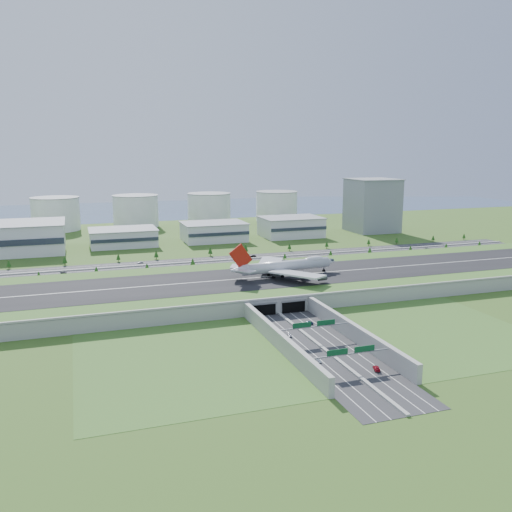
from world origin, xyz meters
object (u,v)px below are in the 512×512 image
object	(u,v)px
car_3	(376,368)
car_5	(253,256)
car_2	(310,322)
car_1	(318,360)
office_tower	(372,206)
fuel_tank_a	(56,214)
car_4	(63,272)
car_7	(140,262)
car_0	(290,335)
boeing_747	(285,266)
car_6	(427,248)

from	to	relation	value
car_3	car_5	size ratio (longest dim) A/B	1.13
car_2	car_3	bearing A→B (deg)	91.20
car_1	car_5	bearing A→B (deg)	67.42
car_5	car_1	bearing A→B (deg)	-17.84
office_tower	car_3	bearing A→B (deg)	-120.07
fuel_tank_a	car_3	xyz separation A→B (m)	(130.17, -442.88, -16.55)
car_4	car_5	world-z (taller)	car_5
car_4	car_7	xyz separation A→B (m)	(55.85, 17.84, -0.06)
office_tower	car_1	bearing A→B (deg)	-123.70
fuel_tank_a	car_7	bearing A→B (deg)	-72.31
car_1	office_tower	bearing A→B (deg)	45.12
office_tower	fuel_tank_a	bearing A→B (deg)	160.23
car_0	car_4	distance (m)	201.33
office_tower	car_2	distance (m)	328.44
car_0	car_5	size ratio (longest dim) A/B	0.89
boeing_747	car_1	bearing A→B (deg)	-111.30
car_1	car_4	distance (m)	229.56
fuel_tank_a	car_6	xyz separation A→B (m)	(311.07, -224.95, -16.64)
car_3	car_4	xyz separation A→B (m)	(-120.84, 220.72, -0.07)
fuel_tank_a	boeing_747	distance (m)	342.43
boeing_747	car_0	distance (m)	90.83
car_1	car_7	xyz separation A→B (m)	(-46.21, 223.46, 0.01)
car_0	car_1	distance (m)	32.50
car_2	car_6	distance (m)	239.72
car_0	car_2	world-z (taller)	car_0
boeing_747	office_tower	bearing A→B (deg)	41.89
car_0	car_7	distance (m)	196.64
car_3	car_7	distance (m)	247.25
car_6	car_7	size ratio (longest dim) A/B	1.12
car_3	car_4	size ratio (longest dim) A/B	1.29
boeing_747	car_4	world-z (taller)	boeing_747
car_1	car_3	size ratio (longest dim) A/B	0.73
car_4	car_1	bearing A→B (deg)	-156.80
car_6	boeing_747	bearing A→B (deg)	117.93
office_tower	car_0	world-z (taller)	office_tower
office_tower	boeing_747	bearing A→B (deg)	-132.05
office_tower	car_6	xyz separation A→B (m)	(-8.93, -109.95, -26.64)
fuel_tank_a	car_1	size ratio (longest dim) A/B	12.07
car_6	car_7	world-z (taller)	car_6
car_1	car_7	size ratio (longest dim) A/B	0.87
car_3	car_5	world-z (taller)	car_5
fuel_tank_a	car_1	world-z (taller)	fuel_tank_a
office_tower	car_7	distance (m)	271.34
car_0	car_4	size ratio (longest dim) A/B	1.01
car_5	car_7	xyz separation A→B (m)	(-90.21, 5.16, -0.14)
car_0	car_5	bearing A→B (deg)	89.96
fuel_tank_a	car_5	world-z (taller)	fuel_tank_a
car_2	boeing_747	bearing A→B (deg)	-101.52
office_tower	car_3	size ratio (longest dim) A/B	9.64
car_0	car_2	distance (m)	22.21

